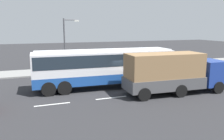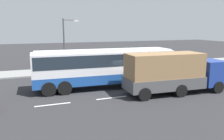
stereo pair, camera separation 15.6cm
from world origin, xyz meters
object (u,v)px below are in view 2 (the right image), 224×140
cargo_truck (173,72)px  pedestrian_at_crossing (147,59)px  pedestrian_near_curb (161,59)px  street_lamp (66,41)px  coach_bus (105,64)px

cargo_truck → pedestrian_at_crossing: bearing=74.2°
cargo_truck → pedestrian_at_crossing: 11.43m
pedestrian_near_curb → street_lamp: street_lamp is taller
street_lamp → coach_bus: bearing=-74.2°
coach_bus → street_lamp: bearing=108.0°
coach_bus → pedestrian_near_curb: (10.37, 7.24, -0.99)m
pedestrian_near_curb → pedestrian_at_crossing: bearing=-40.6°
cargo_truck → pedestrian_near_curb: bearing=64.6°
cargo_truck → pedestrian_near_curb: cargo_truck is taller
cargo_truck → pedestrian_at_crossing: (3.71, 10.80, -0.56)m
coach_bus → pedestrian_near_curb: size_ratio=7.70×
coach_bus → pedestrian_near_curb: 12.69m
pedestrian_at_crossing → street_lamp: size_ratio=0.29×
coach_bus → pedestrian_at_crossing: 10.89m
cargo_truck → street_lamp: (-6.50, 10.89, 1.91)m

